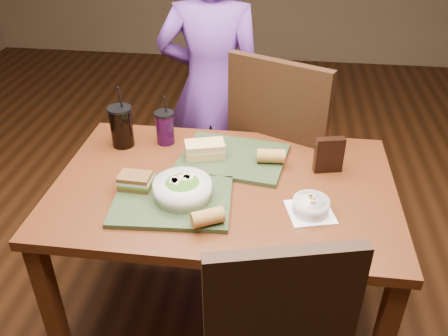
% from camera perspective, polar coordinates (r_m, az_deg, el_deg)
% --- Properties ---
extents(ground, '(6.00, 6.00, 0.00)m').
position_cam_1_polar(ground, '(2.33, 0.00, -17.24)').
color(ground, '#381C0B').
rests_on(ground, ground).
extents(dining_table, '(1.30, 0.85, 0.75)m').
position_cam_1_polar(dining_table, '(1.87, 0.00, -4.14)').
color(dining_table, '#532710').
rests_on(dining_table, ground).
extents(chair_far, '(0.63, 0.65, 1.10)m').
position_cam_1_polar(chair_far, '(2.33, 6.11, 2.30)').
color(chair_far, black).
rests_on(chair_far, ground).
extents(diner, '(0.59, 0.40, 1.55)m').
position_cam_1_polar(diner, '(2.55, -1.50, 9.37)').
color(diner, '#5C2F81').
rests_on(diner, ground).
extents(tray_near, '(0.44, 0.35, 0.02)m').
position_cam_1_polar(tray_near, '(1.72, -6.23, -3.95)').
color(tray_near, '#29391E').
rests_on(tray_near, dining_table).
extents(tray_far, '(0.46, 0.38, 0.02)m').
position_cam_1_polar(tray_far, '(1.96, 1.13, 1.27)').
color(tray_far, '#29391E').
rests_on(tray_far, dining_table).
extents(salad_bowl, '(0.21, 0.21, 0.07)m').
position_cam_1_polar(salad_bowl, '(1.71, -5.02, -2.45)').
color(salad_bowl, silver).
rests_on(salad_bowl, tray_near).
extents(soup_bowl, '(0.19, 0.19, 0.06)m').
position_cam_1_polar(soup_bowl, '(1.68, 10.41, -4.49)').
color(soup_bowl, white).
rests_on(soup_bowl, dining_table).
extents(sandwich_near, '(0.12, 0.08, 0.06)m').
position_cam_1_polar(sandwich_near, '(1.78, -10.64, -1.56)').
color(sandwich_near, '#593819').
rests_on(sandwich_near, tray_near).
extents(sandwich_far, '(0.18, 0.13, 0.06)m').
position_cam_1_polar(sandwich_far, '(1.94, -2.31, 2.25)').
color(sandwich_far, tan).
rests_on(sandwich_far, tray_far).
extents(baguette_near, '(0.12, 0.10, 0.05)m').
position_cam_1_polar(baguette_near, '(1.58, -1.99, -5.94)').
color(baguette_near, '#AD7533').
rests_on(baguette_near, tray_near).
extents(baguette_far, '(0.12, 0.06, 0.06)m').
position_cam_1_polar(baguette_far, '(1.91, 5.67, 1.44)').
color(baguette_far, '#AD7533').
rests_on(baguette_far, tray_far).
extents(cup_cola, '(0.10, 0.10, 0.28)m').
position_cam_1_polar(cup_cola, '(2.07, -12.23, 4.92)').
color(cup_cola, black).
rests_on(cup_cola, dining_table).
extents(cup_berry, '(0.08, 0.08, 0.23)m').
position_cam_1_polar(cup_berry, '(2.07, -7.11, 4.86)').
color(cup_berry, black).
rests_on(cup_berry, dining_table).
extents(chip_bag, '(0.12, 0.06, 0.15)m').
position_cam_1_polar(chip_bag, '(1.90, 12.51, 1.54)').
color(chip_bag, black).
rests_on(chip_bag, dining_table).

